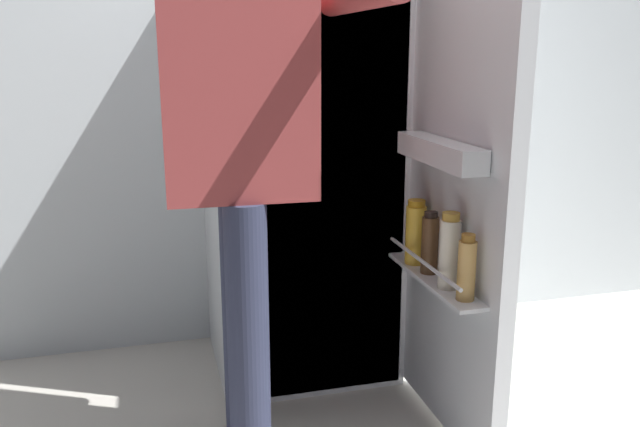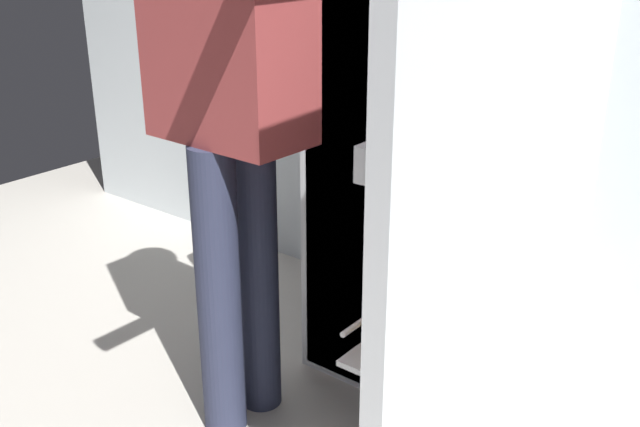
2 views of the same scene
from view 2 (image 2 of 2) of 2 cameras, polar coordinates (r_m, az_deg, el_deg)
name	(u,v)px [view 2 (image 2 of 2)]	position (r m, az deg, el deg)	size (l,w,h in m)	color
refrigerator	(454,128)	(2.12, 10.39, 6.59)	(0.72, 1.24, 1.60)	silver
person	(232,74)	(1.82, -6.89, 10.76)	(0.53, 0.73, 1.67)	#2D334C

